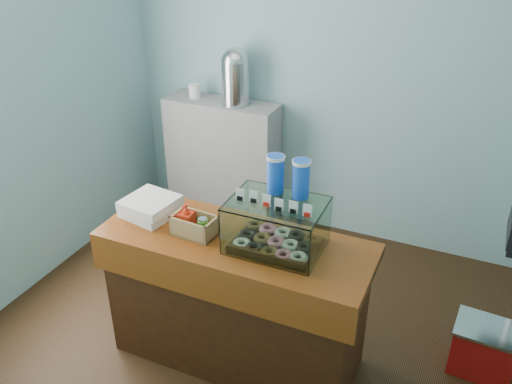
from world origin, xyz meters
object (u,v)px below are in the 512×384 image
at_px(coffee_urn, 235,75).
at_px(display_case, 279,220).
at_px(counter, 236,300).
at_px(red_cooler, 484,349).

bearing_deg(coffee_urn, display_case, -56.56).
height_order(counter, display_case, display_case).
bearing_deg(counter, coffee_urn, 115.65).
bearing_deg(counter, red_cooler, 19.66).
relative_size(coffee_urn, red_cooler, 1.19).
bearing_deg(coffee_urn, red_cooler, -25.63).
distance_m(display_case, coffee_urn, 1.84).
relative_size(counter, coffee_urn, 3.37).
distance_m(counter, red_cooler, 1.56).
height_order(counter, coffee_urn, coffee_urn).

